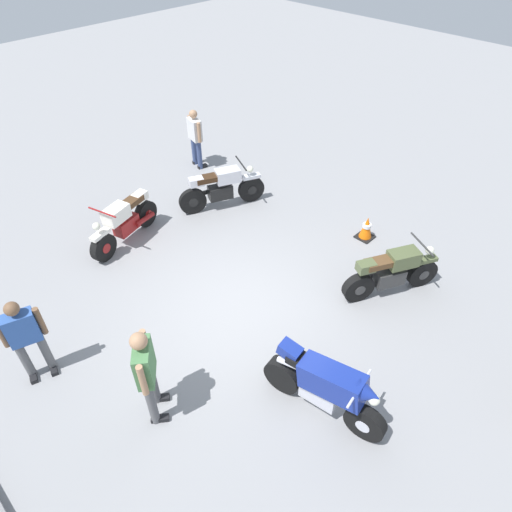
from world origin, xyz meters
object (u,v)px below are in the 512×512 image
Objects in this scene: motorcycle_cream_vintage at (124,222)px; person_in_green_shirt at (146,370)px; motorcycle_silver_cruiser at (222,188)px; traffic_cone at (367,228)px; motorcycle_blue_sportbike at (325,386)px; person_in_white_shirt at (195,136)px; person_in_blue_shirt at (25,336)px; motorcycle_olive_vintage at (392,273)px.

person_in_green_shirt reaches higher than motorcycle_cream_vintage.
traffic_cone is (-3.12, -1.39, -0.26)m from motorcycle_silver_cruiser.
person_in_white_shirt is at bearing 144.92° from motorcycle_blue_sportbike.
motorcycle_cream_vintage is 5.20m from traffic_cone.
traffic_cone is (-5.06, -0.55, -0.62)m from person_in_white_shirt.
motorcycle_olive_vintage is at bearing 79.09° from person_in_blue_shirt.
motorcycle_cream_vintage is 3.62× the size of traffic_cone.
motorcycle_cream_vintage is at bearing -142.85° from person_in_white_shirt.
person_in_blue_shirt reaches higher than motorcycle_cream_vintage.
motorcycle_blue_sportbike is (-0.66, 2.85, 0.11)m from motorcycle_olive_vintage.
motorcycle_olive_vintage is 6.24m from person_in_blue_shirt.
person_in_blue_shirt is 2.07m from person_in_green_shirt.
traffic_cone is at bearing 76.31° from motorcycle_olive_vintage.
person_in_green_shirt is at bearing -118.44° from motorcycle_silver_cruiser.
motorcycle_silver_cruiser is at bearing 121.36° from motorcycle_olive_vintage.
person_in_white_shirt is at bearing 6.18° from traffic_cone.
person_in_blue_shirt is (-1.43, 5.19, 0.37)m from motorcycle_silver_cruiser.
person_in_blue_shirt is 6.91m from person_in_white_shirt.
motorcycle_cream_vintage is at bearing 145.81° from motorcycle_olive_vintage.
motorcycle_olive_vintage is (-4.88, -2.61, 0.00)m from motorcycle_cream_vintage.
motorcycle_cream_vintage is 2.38m from motorcycle_silver_cruiser.
motorcycle_silver_cruiser is 1.12× the size of person_in_green_shirt.
person_in_blue_shirt reaches higher than motorcycle_blue_sportbike.
traffic_cone is at bearing 93.03° from person_in_blue_shirt.
person_in_green_shirt reaches higher than traffic_cone.
motorcycle_cream_vintage is 0.98× the size of motorcycle_silver_cruiser.
motorcycle_olive_vintage is 1.70m from traffic_cone.
motorcycle_olive_vintage is 4.75m from person_in_green_shirt.
motorcycle_blue_sportbike is 2.51m from person_in_green_shirt.
motorcycle_silver_cruiser is 2.14m from person_in_white_shirt.
traffic_cone is at bearing -41.75° from motorcycle_silver_cruiser.
motorcycle_cream_vintage and motorcycle_olive_vintage have the same top height.
motorcycle_silver_cruiser reaches higher than motorcycle_cream_vintage.
motorcycle_blue_sportbike is 1.12× the size of person_in_green_shirt.
person_in_white_shirt is (1.44, -3.17, 0.40)m from motorcycle_cream_vintage.
motorcycle_blue_sportbike reaches higher than traffic_cone.
person_in_blue_shirt reaches higher than motorcycle_olive_vintage.
person_in_blue_shirt is (3.62, 2.63, 0.29)m from motorcycle_blue_sportbike.
person_in_blue_shirt is (-1.92, 2.87, 0.40)m from motorcycle_cream_vintage.
person_in_green_shirt is (1.75, 1.75, 0.41)m from motorcycle_blue_sportbike.
person_in_white_shirt reaches higher than motorcycle_olive_vintage.
motorcycle_olive_vintage is at bearing 101.87° from motorcycle_cream_vintage.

